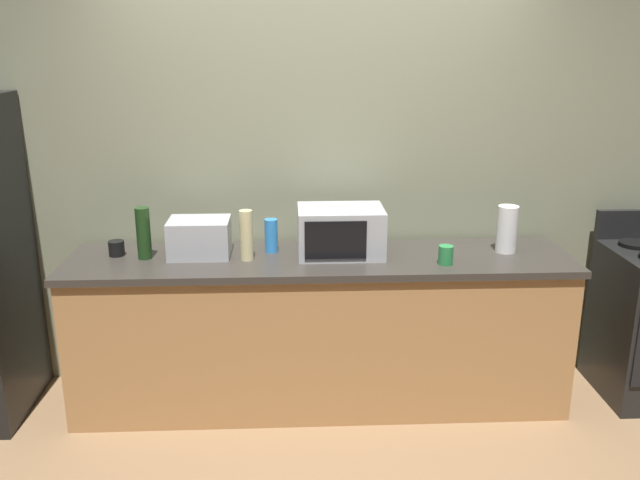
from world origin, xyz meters
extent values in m
plane|color=#93704C|center=(0.00, 0.00, 0.00)|extent=(8.00, 8.00, 0.00)
cube|color=gray|center=(0.00, 0.81, 1.35)|extent=(6.40, 0.10, 2.70)
cube|color=#B27F4C|center=(0.00, 0.40, 0.43)|extent=(2.80, 0.60, 0.86)
cube|color=#38332D|center=(0.00, 0.40, 0.88)|extent=(2.84, 0.64, 0.04)
cylinder|color=black|center=(1.87, 0.52, 0.91)|extent=(0.18, 0.18, 0.02)
cube|color=#B7BABF|center=(0.12, 0.45, 1.04)|extent=(0.48, 0.34, 0.27)
cube|color=black|center=(0.08, 0.28, 1.04)|extent=(0.34, 0.01, 0.21)
cube|color=#B7BABF|center=(-0.68, 0.46, 1.01)|extent=(0.34, 0.26, 0.21)
cylinder|color=white|center=(1.07, 0.45, 1.04)|extent=(0.12, 0.12, 0.27)
cylinder|color=beige|center=(-0.41, 0.37, 1.04)|extent=(0.07, 0.07, 0.28)
cylinder|color=#338CE5|center=(-0.27, 0.51, 1.00)|extent=(0.08, 0.08, 0.19)
cylinder|color=#1E3F19|center=(-0.98, 0.42, 1.05)|extent=(0.08, 0.08, 0.29)
cylinder|color=black|center=(-1.15, 0.48, 0.94)|extent=(0.09, 0.09, 0.09)
cylinder|color=#2D8C47|center=(0.68, 0.25, 0.95)|extent=(0.08, 0.08, 0.10)
camera|label=1|loc=(-0.17, -3.20, 2.09)|focal=37.91mm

